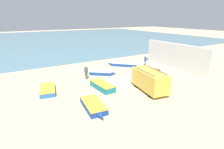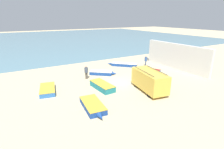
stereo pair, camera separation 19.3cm
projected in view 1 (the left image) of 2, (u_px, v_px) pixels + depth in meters
The scene contains 12 objects.
ground_plane at pixel (120, 83), 21.89m from camera, with size 200.00×200.00×0.00m, color tan.
sea_water at pixel (42, 39), 64.25m from camera, with size 120.00×80.00×0.01m, color slate.
harbor_wall at pixel (175, 56), 27.48m from camera, with size 0.50×11.73×3.95m, color silver.
parked_van at pixel (149, 80), 19.20m from camera, with size 2.76×5.10×2.38m.
fishing_rowboat_0 at pixel (123, 64), 29.34m from camera, with size 4.19×4.21×0.51m.
fishing_rowboat_1 at pixel (102, 86), 20.08m from camera, with size 1.63×4.36×0.68m.
fishing_rowboat_2 at pixel (102, 73), 24.99m from camera, with size 3.52×3.14×0.51m.
fishing_rowboat_3 at pixel (94, 106), 15.62m from camera, with size 1.91×4.26×0.54m.
fishing_rowboat_4 at pixel (147, 71), 25.93m from camera, with size 2.96×4.05×0.53m.
fishing_rowboat_5 at pixel (48, 89), 19.19m from camera, with size 2.20×4.18×0.52m.
fisherman_0 at pixel (86, 71), 22.95m from camera, with size 0.47×0.47×1.80m.
fisherman_1 at pixel (145, 60), 29.15m from camera, with size 0.46×0.46×1.74m.
Camera 1 is at (-11.37, -17.04, 7.83)m, focal length 28.00 mm.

